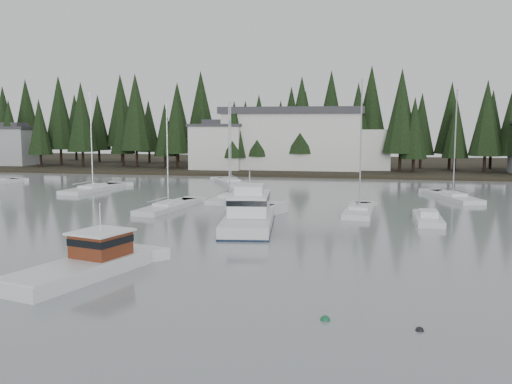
# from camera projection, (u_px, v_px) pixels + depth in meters

# --- Properties ---
(ground) EXTENTS (260.00, 260.00, 0.00)m
(ground) POSITION_uv_depth(u_px,v_px,m) (134.00, 350.00, 21.47)
(ground) COLOR gray
(ground) RESTS_ON ground
(far_shore_land) EXTENTS (240.00, 54.00, 1.00)m
(far_shore_land) POSITION_uv_depth(u_px,v_px,m) (327.00, 166.00, 115.90)
(far_shore_land) COLOR black
(far_shore_land) RESTS_ON ground
(conifer_treeline) EXTENTS (200.00, 22.00, 20.00)m
(conifer_treeline) POSITION_uv_depth(u_px,v_px,m) (323.00, 170.00, 105.19)
(conifer_treeline) COLOR black
(conifer_treeline) RESTS_ON ground
(house_west) EXTENTS (9.54, 7.42, 8.75)m
(house_west) POSITION_uv_depth(u_px,v_px,m) (218.00, 145.00, 101.34)
(house_west) COLOR silver
(house_west) RESTS_ON ground
(house_far_west) EXTENTS (8.48, 7.42, 8.25)m
(house_far_west) POSITION_uv_depth(u_px,v_px,m) (14.00, 145.00, 111.52)
(house_far_west) COLOR #999EA0
(house_far_west) RESTS_ON ground
(harbor_inn) EXTENTS (29.50, 11.50, 10.90)m
(harbor_inn) POSITION_uv_depth(u_px,v_px,m) (305.00, 139.00, 101.52)
(harbor_inn) COLOR silver
(harbor_inn) RESTS_ON ground
(lobster_boat_brown) EXTENTS (6.14, 9.63, 4.52)m
(lobster_boat_brown) POSITION_uv_depth(u_px,v_px,m) (83.00, 267.00, 31.94)
(lobster_boat_brown) COLOR silver
(lobster_boat_brown) RESTS_ON ground
(cabin_cruiser_center) EXTENTS (5.43, 12.75, 5.31)m
(cabin_cruiser_center) POSITION_uv_depth(u_px,v_px,m) (249.00, 217.00, 47.33)
(cabin_cruiser_center) COLOR silver
(cabin_cruiser_center) RESTS_ON ground
(sailboat_1) EXTENTS (3.40, 8.69, 11.46)m
(sailboat_1) POSITION_uv_depth(u_px,v_px,m) (229.00, 200.00, 63.19)
(sailboat_1) COLOR silver
(sailboat_1) RESTS_ON ground
(sailboat_3) EXTENTS (7.11, 10.10, 12.29)m
(sailboat_3) POSITION_uv_depth(u_px,v_px,m) (231.00, 184.00, 80.86)
(sailboat_3) COLOR silver
(sailboat_3) RESTS_ON ground
(sailboat_4) EXTENTS (3.04, 9.13, 13.20)m
(sailboat_4) POSITION_uv_depth(u_px,v_px,m) (359.00, 212.00, 54.43)
(sailboat_4) COLOR silver
(sailboat_4) RESTS_ON ground
(sailboat_5) EXTENTS (5.60, 10.61, 12.89)m
(sailboat_5) POSITION_uv_depth(u_px,v_px,m) (453.00, 198.00, 64.65)
(sailboat_5) COLOR silver
(sailboat_5) RESTS_ON ground
(sailboat_8) EXTENTS (4.07, 11.10, 12.95)m
(sailboat_8) POSITION_uv_depth(u_px,v_px,m) (93.00, 190.00, 72.76)
(sailboat_8) COLOR silver
(sailboat_8) RESTS_ON ground
(sailboat_9) EXTENTS (3.74, 10.55, 11.29)m
(sailboat_9) POSITION_uv_depth(u_px,v_px,m) (168.00, 209.00, 56.98)
(sailboat_9) COLOR silver
(sailboat_9) RESTS_ON ground
(runabout_1) EXTENTS (2.21, 6.82, 1.42)m
(runabout_1) POSITION_uv_depth(u_px,v_px,m) (428.00, 220.00, 49.63)
(runabout_1) COLOR silver
(runabout_1) RESTS_ON ground
(mooring_buoy_green) EXTENTS (0.43, 0.43, 0.43)m
(mooring_buoy_green) POSITION_uv_depth(u_px,v_px,m) (325.00, 320.00, 24.75)
(mooring_buoy_green) COLOR #145933
(mooring_buoy_green) RESTS_ON ground
(mooring_buoy_dark) EXTENTS (0.35, 0.35, 0.35)m
(mooring_buoy_dark) POSITION_uv_depth(u_px,v_px,m) (420.00, 331.00, 23.48)
(mooring_buoy_dark) COLOR black
(mooring_buoy_dark) RESTS_ON ground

